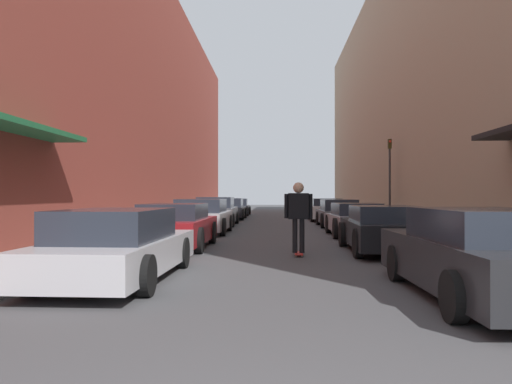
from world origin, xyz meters
TOP-DOWN VIEW (x-y plane):
  - ground at (0.00, 18.83)m, footprint 103.54×103.54m
  - curb_strip_left at (-4.83, 23.53)m, footprint 1.80×47.07m
  - curb_strip_right at (4.83, 23.53)m, footprint 1.80×47.07m
  - building_row_left at (-7.72, 23.53)m, footprint 4.90×47.07m
  - building_row_right at (7.72, 23.53)m, footprint 4.90×47.07m
  - parked_car_left_0 at (-2.80, 6.79)m, footprint 1.94×4.71m
  - parked_car_left_1 at (-2.83, 12.00)m, footprint 1.92×4.27m
  - parked_car_left_2 at (-2.88, 17.30)m, footprint 2.08×4.04m
  - parked_car_left_3 at (-2.94, 22.41)m, footprint 1.99×4.46m
  - parked_car_left_4 at (-2.92, 28.38)m, footprint 2.07×4.41m
  - parked_car_left_5 at (-2.95, 34.13)m, footprint 2.06×4.36m
  - parked_car_right_0 at (2.94, 5.43)m, footprint 1.89×4.65m
  - parked_car_right_1 at (2.79, 11.29)m, footprint 1.91×4.42m
  - parked_car_right_2 at (2.87, 16.34)m, footprint 1.87×4.09m
  - parked_car_right_3 at (2.92, 21.66)m, footprint 1.86×4.12m
  - parked_car_right_4 at (2.86, 26.92)m, footprint 1.92×4.60m
  - skateboarder at (0.55, 10.44)m, footprint 0.69×0.78m
  - traffic_light at (5.32, 21.68)m, footprint 0.16×0.22m

SIDE VIEW (x-z plane):
  - ground at x=0.00m, z-range 0.00..0.00m
  - curb_strip_left at x=-4.83m, z-range 0.00..0.12m
  - curb_strip_right at x=4.83m, z-range 0.00..0.12m
  - parked_car_left_5 at x=-2.95m, z-range -0.02..1.19m
  - parked_car_right_2 at x=2.87m, z-range 0.00..1.19m
  - parked_car_left_0 at x=-2.80m, z-range -0.03..1.23m
  - parked_car_right_1 at x=2.79m, z-range 0.00..1.22m
  - parked_car_left_1 at x=-2.83m, z-range -0.01..1.25m
  - parked_car_right_3 at x=2.92m, z-range -0.02..1.26m
  - parked_car_left_4 at x=-2.92m, z-range -0.02..1.27m
  - parked_car_right_0 at x=2.94m, z-range -0.02..1.29m
  - parked_car_right_4 at x=2.86m, z-range 0.00..1.28m
  - parked_car_left_2 at x=-2.88m, z-range -0.02..1.31m
  - parked_car_left_3 at x=-2.94m, z-range -0.03..1.35m
  - skateboarder at x=0.55m, z-range 0.21..2.02m
  - traffic_light at x=5.32m, z-range 0.55..4.54m
  - building_row_left at x=-7.72m, z-range 0.00..12.91m
  - building_row_right at x=7.72m, z-range 0.00..13.99m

